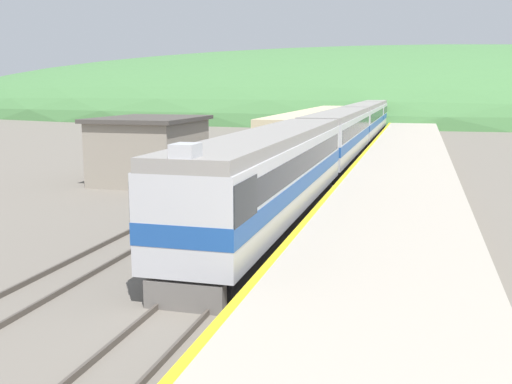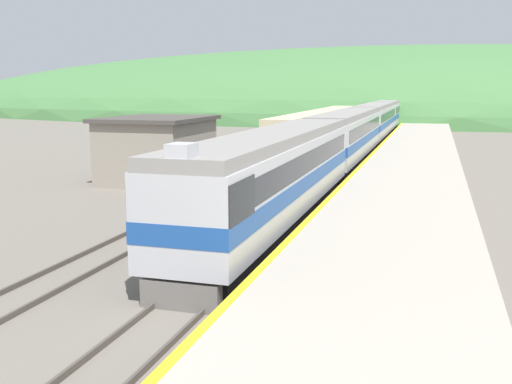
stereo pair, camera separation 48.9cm
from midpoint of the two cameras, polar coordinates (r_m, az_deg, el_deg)
track_main at (r=67.12m, az=10.07°, el=4.92°), size 1.52×180.00×0.16m
track_siding at (r=67.69m, az=6.17°, el=5.06°), size 1.52×180.00×0.16m
platform at (r=46.92m, az=13.75°, el=3.19°), size 6.12×140.00×1.02m
distant_hills at (r=135.18m, az=12.76°, el=7.27°), size 230.31×103.64×28.63m
station_shed at (r=37.72m, az=-10.40°, el=4.03°), size 5.73×7.37×4.00m
express_train_lead_car at (r=24.60m, az=0.93°, el=1.53°), size 2.87×20.10×4.39m
carriage_second at (r=45.33m, az=7.59°, el=5.30°), size 2.86×20.07×4.03m
carriage_third at (r=66.10m, az=10.05°, el=6.68°), size 2.86×20.07×4.03m
carriage_fourth at (r=86.96m, az=11.34°, el=7.40°), size 2.86×20.07×4.03m
siding_train at (r=60.01m, az=5.03°, el=6.10°), size 2.90×33.98×3.48m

